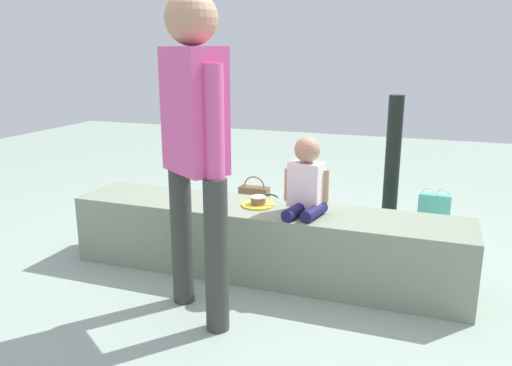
% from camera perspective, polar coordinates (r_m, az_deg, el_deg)
% --- Properties ---
extents(ground_plane, '(12.00, 12.00, 0.00)m').
position_cam_1_polar(ground_plane, '(3.47, 0.86, -10.08)').
color(ground_plane, '#91A496').
extents(concrete_ledge, '(2.62, 0.50, 0.46)m').
position_cam_1_polar(concrete_ledge, '(3.38, 0.88, -6.52)').
color(concrete_ledge, gray).
rests_on(concrete_ledge, ground_plane).
extents(child_seated, '(0.28, 0.33, 0.48)m').
position_cam_1_polar(child_seated, '(3.15, 5.72, 0.33)').
color(child_seated, '#1A1948').
rests_on(child_seated, concrete_ledge).
extents(adult_standing, '(0.45, 0.38, 1.74)m').
position_cam_1_polar(adult_standing, '(2.65, -6.92, 5.81)').
color(adult_standing, '#353733').
rests_on(adult_standing, ground_plane).
extents(cake_plate, '(0.22, 0.22, 0.07)m').
position_cam_1_polar(cake_plate, '(3.33, 0.26, -2.23)').
color(cake_plate, yellow).
rests_on(cake_plate, concrete_ledge).
extents(gift_bag, '(0.25, 0.09, 0.38)m').
position_cam_1_polar(gift_bag, '(4.36, 19.40, -3.28)').
color(gift_bag, '#59C6B2').
rests_on(gift_bag, ground_plane).
extents(railing_post, '(0.36, 0.36, 1.15)m').
position_cam_1_polar(railing_post, '(3.88, 14.93, -1.02)').
color(railing_post, black).
rests_on(railing_post, ground_plane).
extents(water_bottle_near_gift, '(0.08, 0.08, 0.19)m').
position_cam_1_polar(water_bottle_near_gift, '(4.65, 3.36, -2.42)').
color(water_bottle_near_gift, silver).
rests_on(water_bottle_near_gift, ground_plane).
extents(party_cup_red, '(0.07, 0.07, 0.12)m').
position_cam_1_polar(party_cup_red, '(4.38, 9.17, -4.07)').
color(party_cup_red, red).
rests_on(party_cup_red, ground_plane).
extents(handbag_black_leather, '(0.26, 0.13, 0.32)m').
position_cam_1_polar(handbag_black_leather, '(4.20, 1.72, -3.88)').
color(handbag_black_leather, black).
rests_on(handbag_black_leather, ground_plane).
extents(handbag_brown_canvas, '(0.28, 0.12, 0.32)m').
position_cam_1_polar(handbag_brown_canvas, '(4.78, -0.20, -1.60)').
color(handbag_brown_canvas, brown).
rests_on(handbag_brown_canvas, ground_plane).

